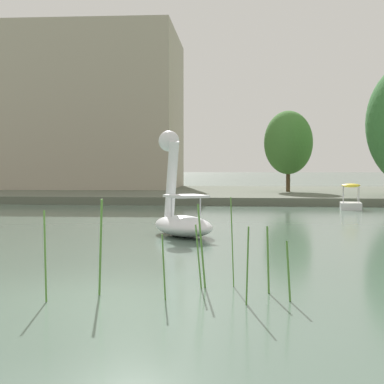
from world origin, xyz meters
The scene contains 7 objects.
ground_plane centered at (0.00, 0.00, 0.00)m, with size 666.83×666.83×0.00m, color #567060.
shore_bank_far centered at (0.00, 35.86, 0.23)m, with size 144.39×23.03×0.45m, color #5B6051.
swan_boat centered at (0.28, 9.26, 0.74)m, with size 2.75×3.29×3.31m.
pedal_boat_yellow centered at (7.33, 22.37, 0.44)m, with size 1.18×1.81×1.32m.
tree_broadleaf_left centered at (4.64, 33.57, 3.89)m, with size 3.41×4.17×5.66m.
apartment_block centered at (-12.93, 41.10, 6.91)m, with size 17.27×12.65×12.92m, color #B2A893.
reed_clump_foreground centered at (1.49, 0.43, 0.66)m, with size 3.89×1.68×1.59m.
Camera 1 is at (2.77, -9.40, 2.08)m, focal length 56.85 mm.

